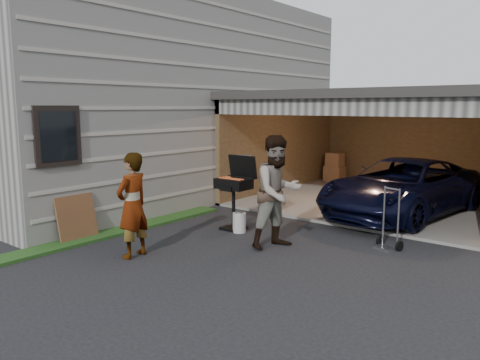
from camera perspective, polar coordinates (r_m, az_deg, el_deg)
The scene contains 11 objects.
ground at distance 8.03m, azimuth -6.40°, elevation -9.47°, with size 80.00×80.00×0.00m, color black.
house at distance 14.77m, azimuth -12.10°, elevation 9.60°, with size 7.00×11.00×5.50m, color #474744.
groundcover_strip at distance 9.18m, azimuth -21.02°, elevation -7.48°, with size 0.50×8.00×0.06m, color #193814.
garage at distance 13.03m, azimuth 17.82°, elevation 5.61°, with size 6.80×6.30×2.90m.
minivan at distance 11.34m, azimuth 19.16°, elevation -1.13°, with size 2.14×4.64×1.29m, color black.
woman at distance 8.05m, azimuth -12.97°, elevation -3.03°, with size 0.65×0.43×1.78m, color silver.
man at distance 8.39m, azimuth 4.64°, elevation -1.47°, with size 0.99×0.77×2.03m, color #492B1D.
bbq_grill at distance 9.63m, azimuth -0.65°, elevation -0.76°, with size 0.69×0.60×1.53m.
propane_tank at distance 9.53m, azimuth -0.09°, elevation -5.20°, with size 0.27×0.27×0.40m, color silver.
plywood_panel at distance 9.42m, azimuth -19.28°, elevation -4.41°, with size 0.04×0.79×0.88m, color #532F1C.
hand_truck at distance 8.85m, azimuth 17.61°, elevation -6.66°, with size 0.49×0.43×1.12m.
Camera 1 is at (5.44, -5.35, 2.53)m, focal length 35.00 mm.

